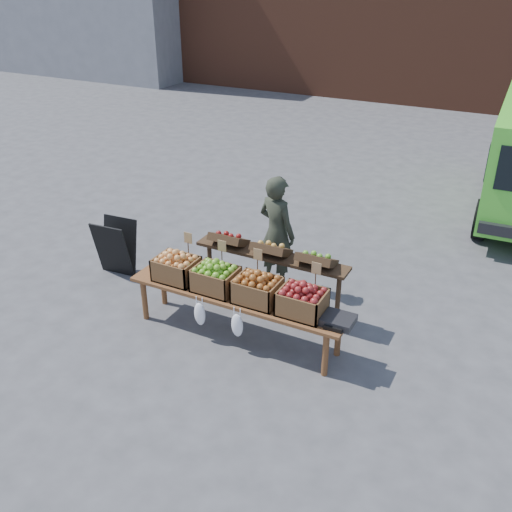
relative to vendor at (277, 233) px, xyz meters
The scene contains 10 objects.
ground 1.69m from the vendor, 64.31° to the right, with size 80.00×80.00×0.00m, color #4B4B4E.
vendor is the anchor object (origin of this frame).
chalkboard_sign 2.32m from the vendor, 161.03° to the right, with size 0.54×0.30×0.82m, color black, non-canonical shape.
back_table 0.69m from the vendor, 70.84° to the right, with size 2.10×0.44×1.04m, color #382616, non-canonical shape.
display_bench 1.41m from the vendor, 85.18° to the right, with size 2.70×0.56×0.57m, color brown, non-canonical shape.
crate_golden_apples 1.50m from the vendor, 118.50° to the right, with size 0.50×0.40×0.28m, color gold, non-canonical shape.
crate_russet_pears 1.33m from the vendor, 97.11° to the right, with size 0.50×0.40×0.28m, color #4D8029, non-canonical shape.
crate_red_apples 1.37m from the vendor, 73.65° to the right, with size 0.50×0.40×0.28m, color #AA5C1C, non-canonical shape.
crate_green_apples 1.62m from the vendor, 54.57° to the right, with size 0.50×0.40×0.28m, color maroon, non-canonical shape.
weighing_scale 1.90m from the vendor, 44.03° to the right, with size 0.34×0.30×0.08m, color black.
Camera 1 is at (2.26, -4.88, 4.04)m, focal length 40.00 mm.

